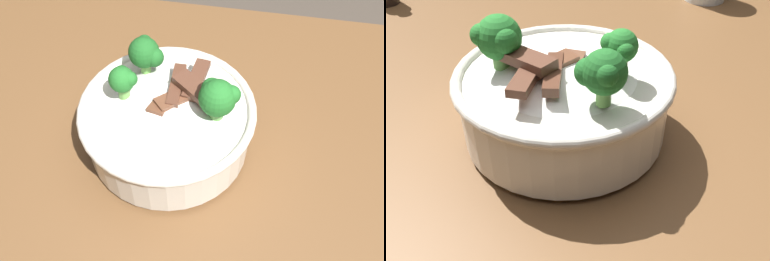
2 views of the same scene
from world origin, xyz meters
The scene contains 2 objects.
dining_table centered at (0.00, 0.00, 0.67)m, with size 1.49×0.88×0.77m.
rice_bowl centered at (-0.17, 0.10, 0.83)m, with size 0.24×0.24×0.14m.
Camera 2 is at (-0.21, 0.49, 1.09)m, focal length 40.04 mm.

